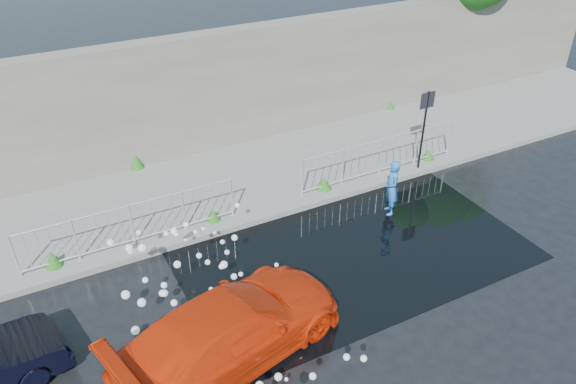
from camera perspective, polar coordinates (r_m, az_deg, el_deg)
name	(u,v)px	position (r m, az deg, el deg)	size (l,w,h in m)	color
ground	(356,280)	(12.60, 6.89, -8.85)	(90.00, 90.00, 0.00)	black
pavement	(259,175)	(16.08, -2.97, 1.77)	(30.00, 4.00, 0.15)	slate
curb	(292,209)	(14.56, 0.38, -1.76)	(30.00, 0.25, 0.16)	slate
retaining_wall	(226,89)	(17.10, -6.34, 10.38)	(30.00, 0.60, 3.50)	#5B574D
puddle	(350,248)	(13.44, 6.31, -5.69)	(8.00, 5.00, 0.01)	black
sign_post	(425,118)	(15.98, 13.75, 7.31)	(0.45, 0.06, 2.50)	black
railing_left	(131,223)	(13.41, -15.63, -3.10)	(5.05, 0.05, 1.10)	silver
railing_right	(381,156)	(15.89, 9.40, 3.68)	(5.05, 0.05, 1.10)	silver
weeds	(248,179)	(15.41, -4.11, 1.32)	(12.17, 3.93, 0.41)	#214F15
water_spray	(198,292)	(11.34, -9.12, -9.99)	(3.30, 5.41, 0.96)	white
red_car	(231,329)	(10.58, -5.80, -13.65)	(1.86, 4.59, 1.33)	red
person	(392,188)	(14.42, 10.50, 0.41)	(0.55, 0.36, 1.50)	#2361B3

